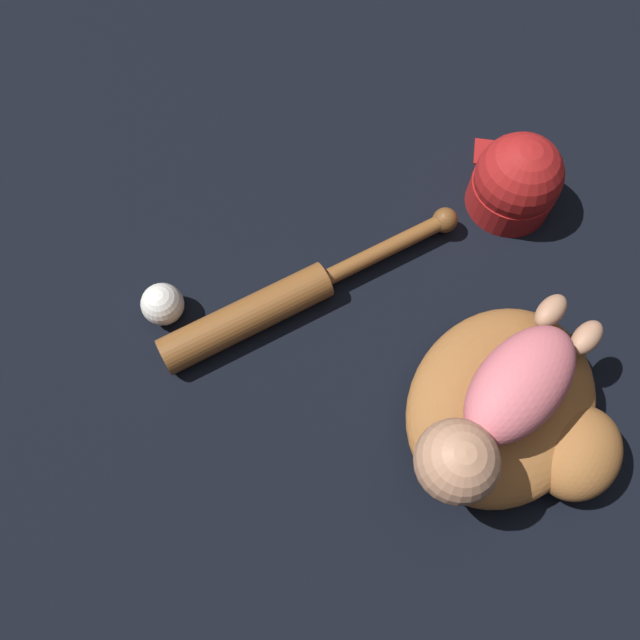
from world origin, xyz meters
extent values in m
plane|color=black|center=(0.00, 0.00, 0.00)|extent=(6.00, 6.00, 0.00)
ellipsoid|color=#935B2D|center=(-0.01, -0.06, 0.05)|extent=(0.39, 0.34, 0.10)
ellipsoid|color=#935B2D|center=(-0.05, 0.07, 0.05)|extent=(0.18, 0.15, 0.10)
ellipsoid|color=#D16670|center=(-0.01, -0.06, 0.15)|extent=(0.22, 0.14, 0.10)
sphere|color=tan|center=(0.13, -0.04, 0.16)|extent=(0.11, 0.11, 0.11)
ellipsoid|color=tan|center=(-0.16, -0.04, 0.12)|extent=(0.07, 0.04, 0.04)
ellipsoid|color=tan|center=(-0.15, -0.11, 0.12)|extent=(0.07, 0.04, 0.04)
cylinder|color=brown|center=(0.19, -0.43, 0.03)|extent=(0.30, 0.12, 0.06)
cylinder|color=brown|center=(-0.07, -0.38, 0.03)|extent=(0.24, 0.08, 0.03)
sphere|color=brown|center=(-0.19, -0.35, 0.03)|extent=(0.05, 0.05, 0.05)
sphere|color=white|center=(0.28, -0.54, 0.04)|extent=(0.07, 0.07, 0.07)
cylinder|color=maroon|center=(-0.32, -0.32, 0.03)|extent=(0.15, 0.15, 0.06)
sphere|color=maroon|center=(-0.32, -0.32, 0.08)|extent=(0.15, 0.15, 0.15)
cube|color=maroon|center=(-0.41, -0.39, 0.00)|extent=(0.13, 0.14, 0.01)
camera|label=1|loc=(0.36, -0.04, 0.98)|focal=35.00mm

